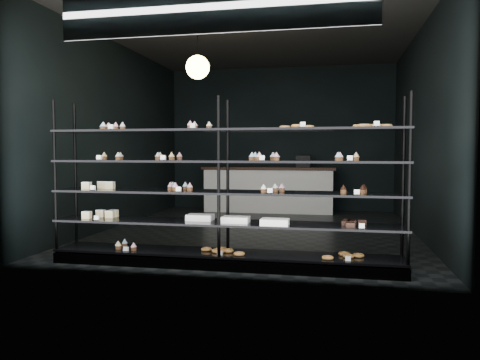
{
  "coord_description": "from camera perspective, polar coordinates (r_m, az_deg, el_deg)",
  "views": [
    {
      "loc": [
        1.23,
        -7.58,
        1.3
      ],
      "look_at": [
        0.08,
        -1.9,
        0.96
      ],
      "focal_mm": 35.0,
      "sensor_mm": 36.0,
      "label": 1
    }
  ],
  "objects": [
    {
      "name": "room",
      "position": [
        7.69,
        2.26,
        5.63
      ],
      "size": [
        5.01,
        6.01,
        3.2
      ],
      "color": "black",
      "rests_on": "ground"
    },
    {
      "name": "display_shelf",
      "position": [
        5.32,
        -2.28,
        -3.85
      ],
      "size": [
        4.0,
        0.5,
        1.91
      ],
      "color": "black",
      "rests_on": "room"
    },
    {
      "name": "signage",
      "position": [
        5.03,
        -3.41,
        20.14
      ],
      "size": [
        3.3,
        0.05,
        0.5
      ],
      "color": "#110C40",
      "rests_on": "room"
    },
    {
      "name": "pendant_lamp",
      "position": [
        6.52,
        -5.19,
        13.54
      ],
      "size": [
        0.32,
        0.32,
        0.89
      ],
      "color": "black",
      "rests_on": "room"
    },
    {
      "name": "service_counter",
      "position": [
        10.21,
        3.56,
        -1.08
      ],
      "size": [
        2.87,
        0.65,
        1.23
      ],
      "color": "silver",
      "rests_on": "room"
    }
  ]
}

